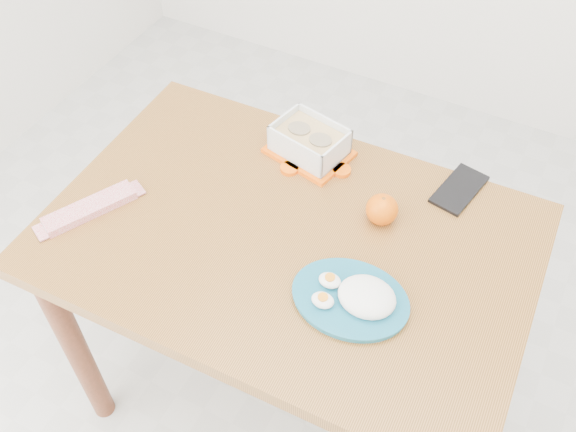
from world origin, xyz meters
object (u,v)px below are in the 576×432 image
at_px(orange_fruit, 382,209).
at_px(dining_table, 288,266).
at_px(food_container, 309,142).
at_px(rice_plate, 356,297).
at_px(smartphone, 459,189).

bearing_deg(orange_fruit, dining_table, -141.45).
relative_size(food_container, rice_plate, 0.86).
distance_m(rice_plate, smartphone, 0.41).
height_order(rice_plate, smartphone, rice_plate).
bearing_deg(dining_table, orange_fruit, 37.13).
bearing_deg(smartphone, rice_plate, -91.64).
bearing_deg(orange_fruit, food_container, 152.93).
xyz_separation_m(dining_table, orange_fruit, (0.16, 0.13, 0.15)).
height_order(food_container, orange_fruit, food_container).
height_order(orange_fruit, smartphone, orange_fruit).
height_order(food_container, rice_plate, food_container).
bearing_deg(rice_plate, smartphone, 73.40).
bearing_deg(smartphone, orange_fruit, -115.85).
bearing_deg(food_container, dining_table, -61.50).
relative_size(orange_fruit, smartphone, 0.46).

